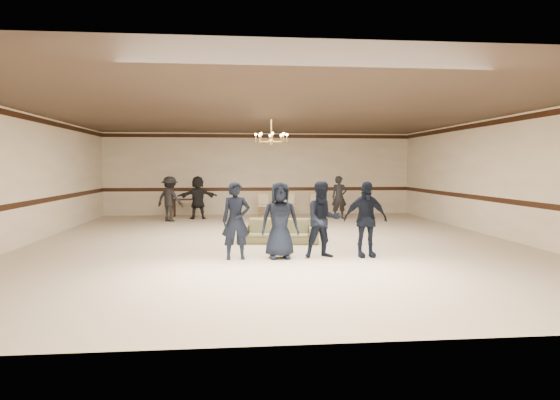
% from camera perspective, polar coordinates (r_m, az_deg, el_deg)
% --- Properties ---
extents(room, '(12.01, 14.01, 3.21)m').
position_cam_1_polar(room, '(12.00, -0.65, 2.59)').
color(room, '#BEAD92').
rests_on(room, ground).
extents(chair_rail, '(12.00, 0.02, 0.14)m').
position_cam_1_polar(chair_rail, '(18.98, -2.46, 1.29)').
color(chair_rail, black).
rests_on(chair_rail, wall_back).
extents(crown_molding, '(12.00, 0.02, 0.14)m').
position_cam_1_polar(crown_molding, '(19.00, -2.48, 7.57)').
color(crown_molding, black).
rests_on(crown_molding, wall_back).
extents(chandelier, '(0.94, 0.94, 0.89)m').
position_cam_1_polar(chandelier, '(13.03, -1.04, 8.31)').
color(chandelier, gold).
rests_on(chandelier, ceiling).
extents(boy_a, '(0.61, 0.43, 1.59)m').
position_cam_1_polar(boy_a, '(9.84, -5.24, -2.45)').
color(boy_a, black).
rests_on(boy_a, floor).
extents(boy_b, '(0.79, 0.53, 1.59)m').
position_cam_1_polar(boy_b, '(9.89, -0.01, -2.40)').
color(boy_b, black).
rests_on(boy_b, floor).
extents(boy_c, '(0.83, 0.69, 1.59)m').
position_cam_1_polar(boy_c, '(10.02, 5.12, -2.33)').
color(boy_c, black).
rests_on(boy_c, floor).
extents(boy_d, '(0.95, 0.43, 1.59)m').
position_cam_1_polar(boy_d, '(10.22, 10.09, -2.25)').
color(boy_d, black).
rests_on(boy_d, floor).
extents(settee, '(2.10, 1.08, 0.58)m').
position_cam_1_polar(settee, '(12.01, -0.20, -3.67)').
color(settee, olive).
rests_on(settee, floor).
extents(adult_left, '(1.16, 0.98, 1.55)m').
position_cam_1_polar(adult_left, '(16.97, -12.91, 0.12)').
color(adult_left, black).
rests_on(adult_left, floor).
extents(adult_mid, '(1.49, 0.68, 1.55)m').
position_cam_1_polar(adult_mid, '(17.58, -9.71, 0.29)').
color(adult_mid, black).
rests_on(adult_mid, floor).
extents(adult_right, '(0.58, 0.39, 1.55)m').
position_cam_1_polar(adult_right, '(17.56, 7.04, 0.32)').
color(adult_right, black).
rests_on(adult_right, floor).
extents(banquet_chair_left, '(0.45, 0.45, 0.85)m').
position_cam_1_polar(banquet_chair_left, '(18.28, -1.95, -0.62)').
color(banquet_chair_left, beige).
rests_on(banquet_chair_left, floor).
extents(banquet_chair_mid, '(0.41, 0.41, 0.85)m').
position_cam_1_polar(banquet_chair_mid, '(18.37, 1.16, -0.60)').
color(banquet_chair_mid, beige).
rests_on(banquet_chair_mid, floor).
extents(banquet_chair_right, '(0.42, 0.42, 0.85)m').
position_cam_1_polar(banquet_chair_right, '(18.51, 4.24, -0.57)').
color(banquet_chair_right, beige).
rests_on(banquet_chair_right, floor).
extents(console_table, '(0.81, 0.37, 0.67)m').
position_cam_1_polar(console_table, '(18.54, -11.28, -0.90)').
color(console_table, black).
rests_on(console_table, floor).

